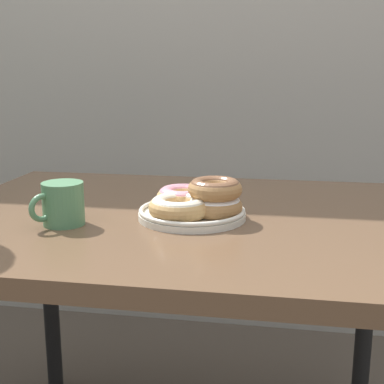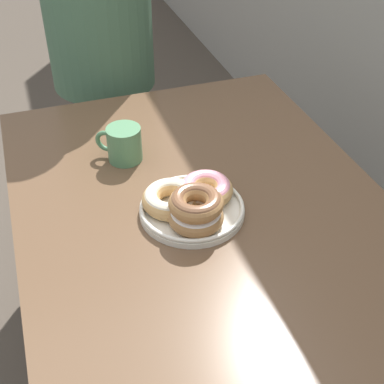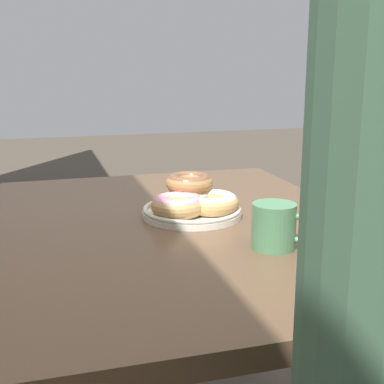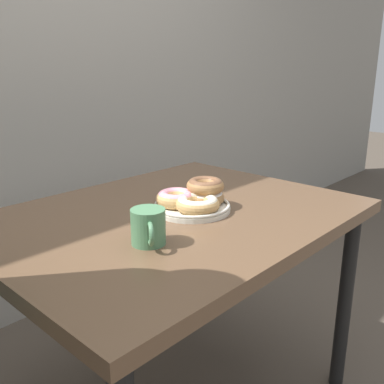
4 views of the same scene
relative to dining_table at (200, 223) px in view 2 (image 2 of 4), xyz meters
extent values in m
cube|color=brown|center=(0.00, 0.00, 0.06)|extent=(1.11, 0.85, 0.04)
cylinder|color=black|center=(-0.50, -0.37, -0.31)|extent=(0.05, 0.05, 0.69)
cylinder|color=black|center=(-0.50, 0.37, -0.31)|extent=(0.05, 0.05, 0.69)
cylinder|color=silver|center=(0.04, -0.04, 0.08)|extent=(0.24, 0.24, 0.01)
torus|color=silver|center=(0.04, -0.04, 0.10)|extent=(0.24, 0.24, 0.01)
torus|color=#9E7042|center=(0.10, -0.04, 0.11)|extent=(0.17, 0.17, 0.04)
torus|color=white|center=(0.10, -0.04, 0.12)|extent=(0.16, 0.16, 0.03)
torus|color=tan|center=(0.02, 0.01, 0.11)|extent=(0.18, 0.18, 0.04)
torus|color=pink|center=(0.02, 0.01, 0.12)|extent=(0.16, 0.16, 0.03)
torus|color=tan|center=(0.02, -0.08, 0.11)|extent=(0.14, 0.14, 0.04)
torus|color=silver|center=(0.02, -0.08, 0.12)|extent=(0.13, 0.13, 0.03)
torus|color=#9E7042|center=(0.10, -0.04, 0.15)|extent=(0.14, 0.14, 0.04)
torus|color=brown|center=(0.10, -0.04, 0.15)|extent=(0.13, 0.13, 0.03)
cylinder|color=#4C7F56|center=(-0.21, -0.13, 0.12)|extent=(0.09, 0.09, 0.09)
cylinder|color=#382114|center=(-0.21, -0.13, 0.16)|extent=(0.07, 0.07, 0.00)
torus|color=#4C7F56|center=(-0.24, -0.17, 0.12)|extent=(0.04, 0.06, 0.06)
cube|color=#232838|center=(-0.86, -0.08, -0.32)|extent=(0.28, 0.20, 0.68)
camera|label=1|loc=(0.24, -1.16, 0.40)|focal=50.00mm
camera|label=2|loc=(0.92, -0.33, 0.86)|focal=50.00mm
camera|label=3|loc=(-1.14, 0.31, 0.44)|focal=50.00mm
camera|label=4|loc=(-0.87, -0.89, 0.51)|focal=40.00mm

